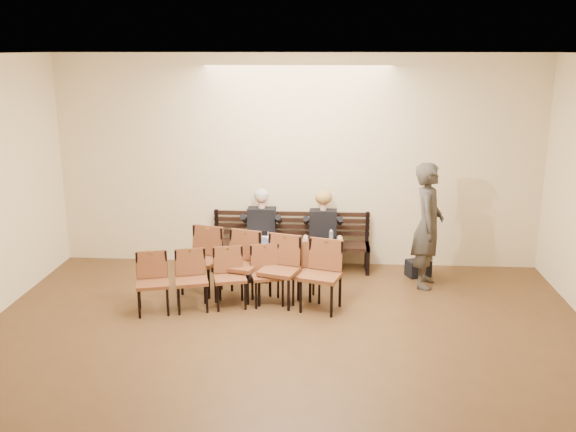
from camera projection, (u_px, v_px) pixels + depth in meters
name	position (u px, v px, depth m)	size (l,w,h in m)	color
ground	(269.00, 430.00, 6.18)	(10.00, 10.00, 0.00)	#55361D
room_walls	(275.00, 156.00, 6.29)	(8.02, 10.01, 3.51)	beige
bench	(291.00, 256.00, 10.62)	(2.60, 0.90, 0.45)	black
seated_man	(261.00, 231.00, 10.42)	(0.56, 0.78, 1.36)	black
seated_woman	(323.00, 235.00, 10.36)	(0.55, 0.76, 1.28)	black
laptop	(257.00, 240.00, 10.28)	(0.35, 0.27, 0.25)	silver
water_bottle	(331.00, 244.00, 10.13)	(0.07, 0.07, 0.21)	silver
bag	(418.00, 268.00, 10.31)	(0.37, 0.25, 0.27)	black
passerby	(428.00, 216.00, 9.68)	(0.81, 0.53, 2.21)	#38342E
chair_row_front	(230.00, 278.00, 9.03)	(2.58, 0.46, 0.84)	brown
chair_row_back	(259.00, 268.00, 9.22)	(2.39, 0.54, 0.98)	brown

